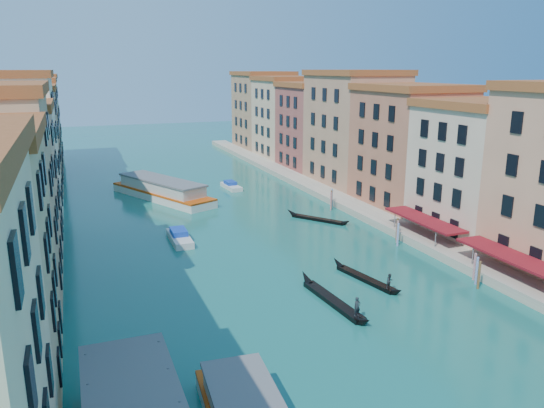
{
  "coord_description": "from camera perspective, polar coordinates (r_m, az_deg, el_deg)",
  "views": [
    {
      "loc": [
        -17.96,
        -13.35,
        21.22
      ],
      "look_at": [
        3.12,
        42.01,
        6.02
      ],
      "focal_mm": 35.0,
      "sensor_mm": 36.0,
      "label": 1
    }
  ],
  "objects": [
    {
      "name": "restaurant_awnings",
      "position": [
        57.15,
        25.61,
        -5.69
      ],
      "size": [
        3.2,
        44.55,
        3.12
      ],
      "color": "maroon",
      "rests_on": "ground"
    },
    {
      "name": "mooring_poles_right",
      "position": [
        59.56,
        19.36,
        -6.0
      ],
      "size": [
        1.44,
        54.24,
        3.2
      ],
      "color": "brown",
      "rests_on": "ground"
    },
    {
      "name": "right_bank_palazzos",
      "position": [
        92.58,
        10.62,
        7.02
      ],
      "size": [
        12.8,
        128.4,
        21.0
      ],
      "color": "#A84841",
      "rests_on": "ground"
    },
    {
      "name": "gondola_far",
      "position": [
        76.46,
        4.81,
        -1.54
      ],
      "size": [
        6.86,
        9.04,
        1.5
      ],
      "rotation": [
        0.0,
        0.0,
        0.63
      ],
      "color": "black",
      "rests_on": "ground"
    },
    {
      "name": "vaporetto_far",
      "position": [
        90.44,
        -11.77,
        1.5
      ],
      "size": [
        14.29,
        22.77,
        3.38
      ],
      "rotation": [
        0.0,
        0.0,
        0.44
      ],
      "color": "silver",
      "rests_on": "ground"
    },
    {
      "name": "gondola_right",
      "position": [
        55.68,
        10.18,
        -7.8
      ],
      "size": [
        3.0,
        10.52,
        2.12
      ],
      "rotation": [
        0.0,
        0.0,
        0.21
      ],
      "color": "black",
      "rests_on": "ground"
    },
    {
      "name": "left_bank_palazzos",
      "position": [
        79.28,
        -26.51,
        4.52
      ],
      "size": [
        12.8,
        128.4,
        21.0
      ],
      "color": "beige",
      "rests_on": "ground"
    },
    {
      "name": "gondola_fore",
      "position": [
        50.35,
        6.56,
        -10.13
      ],
      "size": [
        1.89,
        12.24,
        2.44
      ],
      "rotation": [
        0.0,
        0.0,
        0.08
      ],
      "color": "black",
      "rests_on": "ground"
    },
    {
      "name": "quay",
      "position": [
        90.36,
        6.01,
        1.05
      ],
      "size": [
        4.0,
        140.0,
        1.0
      ],
      "primitive_type": "cube",
      "color": "#A59885",
      "rests_on": "ground"
    },
    {
      "name": "motorboat_mid",
      "position": [
        68.03,
        -9.93,
        -3.5
      ],
      "size": [
        2.32,
        7.21,
        1.49
      ],
      "rotation": [
        0.0,
        0.0,
        -0.01
      ],
      "color": "silver",
      "rests_on": "ground"
    },
    {
      "name": "motorboat_far",
      "position": [
        96.63,
        -4.43,
        1.97
      ],
      "size": [
        2.47,
        6.5,
        1.32
      ],
      "rotation": [
        0.0,
        0.0,
        0.07
      ],
      "color": "silver",
      "rests_on": "ground"
    }
  ]
}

